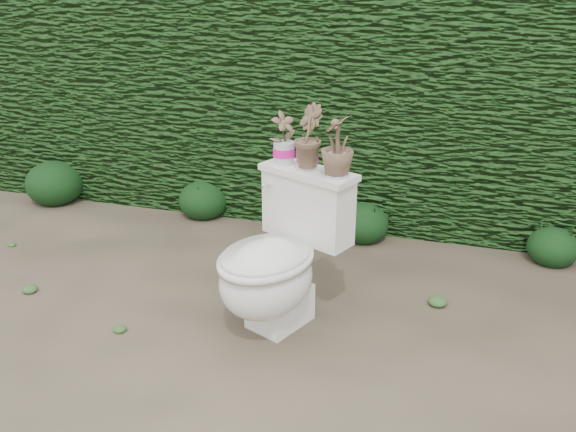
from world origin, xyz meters
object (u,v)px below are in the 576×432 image
(toilet, at_px, (277,263))
(potted_plant_left, at_px, (284,139))
(potted_plant_center, at_px, (307,139))
(potted_plant_right, at_px, (337,147))

(toilet, relative_size, potted_plant_left, 3.23)
(toilet, xyz_separation_m, potted_plant_center, (0.09, 0.22, 0.57))
(potted_plant_right, bearing_deg, potted_plant_center, -116.19)
(toilet, bearing_deg, potted_plant_right, 54.80)
(potted_plant_left, relative_size, potted_plant_right, 0.87)
(toilet, height_order, potted_plant_center, potted_plant_center)
(potted_plant_center, bearing_deg, potted_plant_right, -131.78)
(toilet, xyz_separation_m, potted_plant_right, (0.25, 0.15, 0.56))
(toilet, relative_size, potted_plant_center, 2.64)
(potted_plant_left, height_order, potted_plant_right, potted_plant_right)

